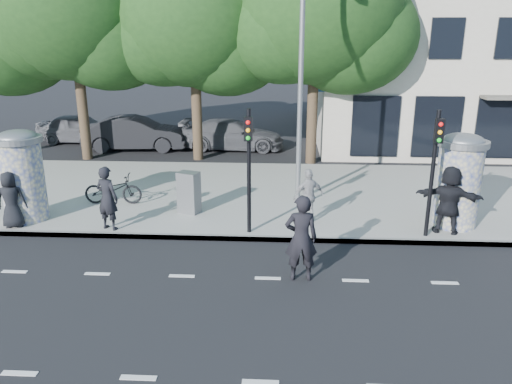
# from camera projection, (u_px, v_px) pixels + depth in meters

# --- Properties ---
(ground) EXTENTS (120.00, 120.00, 0.00)m
(ground) POSITION_uv_depth(u_px,v_px,m) (266.00, 311.00, 10.14)
(ground) COLOR black
(ground) RESTS_ON ground
(sidewalk) EXTENTS (40.00, 8.00, 0.15)m
(sidewalk) POSITION_uv_depth(u_px,v_px,m) (274.00, 194.00, 17.25)
(sidewalk) COLOR gray
(sidewalk) RESTS_ON ground
(curb) EXTENTS (40.00, 0.10, 0.16)m
(curb) POSITION_uv_depth(u_px,v_px,m) (271.00, 239.00, 13.49)
(curb) COLOR slate
(curb) RESTS_ON ground
(lane_dash_near) EXTENTS (32.00, 0.12, 0.01)m
(lane_dash_near) POSITION_uv_depth(u_px,v_px,m) (260.00, 382.00, 8.04)
(lane_dash_near) COLOR silver
(lane_dash_near) RESTS_ON ground
(lane_dash_far) EXTENTS (32.00, 0.12, 0.01)m
(lane_dash_far) POSITION_uv_depth(u_px,v_px,m) (268.00, 278.00, 11.47)
(lane_dash_far) COLOR silver
(lane_dash_far) RESTS_ON ground
(ad_column_left) EXTENTS (1.36, 1.36, 2.65)m
(ad_column_left) POSITION_uv_depth(u_px,v_px,m) (22.00, 173.00, 14.34)
(ad_column_left) COLOR beige
(ad_column_left) RESTS_ON sidewalk
(ad_column_right) EXTENTS (1.36, 1.36, 2.65)m
(ad_column_right) POSITION_uv_depth(u_px,v_px,m) (459.00, 178.00, 13.87)
(ad_column_right) COLOR beige
(ad_column_right) RESTS_ON sidewalk
(traffic_pole_near) EXTENTS (0.22, 0.31, 3.40)m
(traffic_pole_near) POSITION_uv_depth(u_px,v_px,m) (249.00, 159.00, 13.10)
(traffic_pole_near) COLOR black
(traffic_pole_near) RESTS_ON sidewalk
(traffic_pole_far) EXTENTS (0.22, 0.31, 3.40)m
(traffic_pole_far) POSITION_uv_depth(u_px,v_px,m) (434.00, 162.00, 12.85)
(traffic_pole_far) COLOR black
(traffic_pole_far) RESTS_ON sidewalk
(street_lamp) EXTENTS (0.25, 0.93, 8.00)m
(street_lamp) POSITION_uv_depth(u_px,v_px,m) (301.00, 54.00, 14.95)
(street_lamp) COLOR slate
(street_lamp) RESTS_ON sidewalk
(tree_mid_left) EXTENTS (7.20, 7.20, 9.57)m
(tree_mid_left) POSITION_uv_depth(u_px,v_px,m) (72.00, 5.00, 20.52)
(tree_mid_left) COLOR #38281C
(tree_mid_left) RESTS_ON ground
(tree_near_left) EXTENTS (6.80, 6.80, 8.97)m
(tree_near_left) POSITION_uv_depth(u_px,v_px,m) (193.00, 16.00, 20.57)
(tree_near_left) COLOR #38281C
(tree_near_left) RESTS_ON ground
(tree_center) EXTENTS (7.00, 7.00, 9.30)m
(tree_center) POSITION_uv_depth(u_px,v_px,m) (316.00, 9.00, 19.85)
(tree_center) COLOR #38281C
(tree_center) RESTS_ON ground
(building) EXTENTS (20.30, 15.85, 12.00)m
(building) POSITION_uv_depth(u_px,v_px,m) (504.00, 22.00, 26.70)
(building) COLOR #BCAF9D
(building) RESTS_ON ground
(ped_a) EXTENTS (0.87, 0.64, 1.62)m
(ped_a) POSITION_uv_depth(u_px,v_px,m) (11.00, 200.00, 13.90)
(ped_a) COLOR black
(ped_a) RESTS_ON sidewalk
(ped_b) EXTENTS (0.77, 0.63, 1.81)m
(ped_b) POSITION_uv_depth(u_px,v_px,m) (107.00, 198.00, 13.72)
(ped_b) COLOR black
(ped_b) RESTS_ON sidewalk
(ped_e) EXTENTS (1.07, 0.86, 1.59)m
(ped_e) POSITION_uv_depth(u_px,v_px,m) (309.00, 196.00, 14.25)
(ped_e) COLOR #9C9B9E
(ped_e) RESTS_ON sidewalk
(ped_f) EXTENTS (1.86, 1.11, 1.89)m
(ped_f) POSITION_uv_depth(u_px,v_px,m) (449.00, 200.00, 13.47)
(ped_f) COLOR black
(ped_f) RESTS_ON sidewalk
(man_road) EXTENTS (0.77, 0.54, 2.02)m
(man_road) POSITION_uv_depth(u_px,v_px,m) (301.00, 238.00, 11.14)
(man_road) COLOR black
(man_road) RESTS_ON ground
(bicycle) EXTENTS (0.71, 1.85, 0.96)m
(bicycle) POSITION_uv_depth(u_px,v_px,m) (113.00, 189.00, 15.94)
(bicycle) COLOR black
(bicycle) RESTS_ON sidewalk
(cabinet_left) EXTENTS (0.73, 0.63, 1.27)m
(cabinet_left) POSITION_uv_depth(u_px,v_px,m) (189.00, 193.00, 15.09)
(cabinet_left) COLOR slate
(cabinet_left) RESTS_ON sidewalk
(cabinet_right) EXTENTS (0.54, 0.42, 1.06)m
(cabinet_right) POSITION_uv_depth(u_px,v_px,m) (444.00, 204.00, 14.44)
(cabinet_right) COLOR slate
(cabinet_right) RESTS_ON sidewalk
(car_left) EXTENTS (1.88, 4.36, 1.47)m
(car_left) POSITION_uv_depth(u_px,v_px,m) (80.00, 128.00, 25.60)
(car_left) COLOR #595A60
(car_left) RESTS_ON ground
(car_mid) EXTENTS (2.07, 5.01, 1.61)m
(car_mid) POSITION_uv_depth(u_px,v_px,m) (136.00, 133.00, 23.94)
(car_mid) COLOR black
(car_mid) RESTS_ON ground
(car_right) EXTENTS (2.10, 4.96, 1.43)m
(car_right) POSITION_uv_depth(u_px,v_px,m) (232.00, 135.00, 24.12)
(car_right) COLOR #4C4D52
(car_right) RESTS_ON ground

